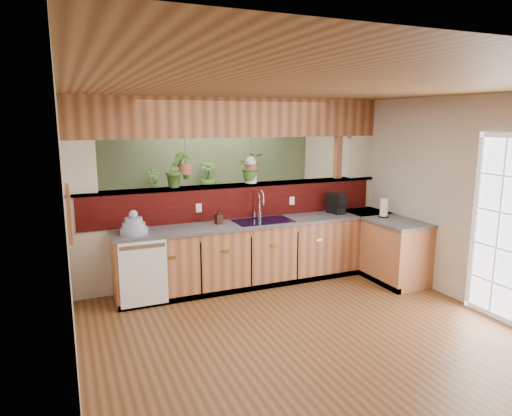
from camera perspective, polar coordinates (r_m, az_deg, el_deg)
name	(u,v)px	position (r m, az deg, el deg)	size (l,w,h in m)	color
ground	(276,310)	(5.75, 2.56, -12.59)	(4.60, 7.00, 0.01)	brown
ceiling	(278,92)	(5.28, 2.81, 14.23)	(4.60, 7.00, 0.01)	brown
wall_back	(196,174)	(8.62, -7.50, 4.23)	(4.60, 0.02, 2.60)	beige
wall_left	(66,223)	(4.85, -22.62, -1.76)	(0.02, 7.00, 2.60)	beige
wall_right	(428,194)	(6.68, 20.75, 1.67)	(0.02, 7.00, 2.60)	beige
pass_through_partition	(239,197)	(6.62, -2.17, 1.33)	(4.60, 0.21, 2.60)	beige
pass_through_ledge	(237,185)	(6.58, -2.43, 2.86)	(4.60, 0.21, 0.04)	brown
header_beam	(236,118)	(6.52, -2.50, 11.20)	(4.60, 0.15, 0.55)	brown
sage_backwall	(196,174)	(8.60, -7.46, 4.22)	(4.55, 0.02, 2.55)	#596C4A
countertop	(303,249)	(6.69, 5.86, -5.13)	(4.14, 1.52, 0.90)	#9A5A35
dishwasher	(144,274)	(5.77, -13.87, -7.97)	(0.58, 0.03, 0.82)	white
navy_sink	(263,226)	(6.44, 0.88, -2.30)	(0.82, 0.50, 0.18)	black
french_door	(510,233)	(5.86, 29.15, -2.75)	(0.06, 1.02, 2.16)	white
framed_print	(69,213)	(4.02, -22.32, -0.60)	(0.04, 0.35, 0.45)	#9A5A35
faucet	(260,203)	(6.53, 0.54, 0.61)	(0.18, 0.18, 0.42)	#B7B7B2
dish_stack	(134,226)	(5.87, -15.02, -2.25)	(0.34, 0.34, 0.30)	#8F9EB9
soap_dispenser	(219,217)	(6.24, -4.69, -1.10)	(0.09, 0.09, 0.20)	#331D12
coffee_maker	(337,204)	(7.01, 10.05, 0.47)	(0.16, 0.27, 0.30)	black
paper_towel	(384,208)	(6.89, 15.71, -0.02)	(0.14, 0.14, 0.29)	black
glass_jar	(251,170)	(6.64, -0.64, 4.78)	(0.17, 0.17, 0.38)	silver
ledge_plant_left	(175,169)	(6.29, -10.04, 4.77)	(0.27, 0.22, 0.49)	#366222
hanging_plant_a	(185,158)	(6.31, -8.85, 6.25)	(0.20, 0.17, 0.48)	brown
hanging_plant_b	(251,155)	(6.62, -0.62, 6.70)	(0.45, 0.42, 0.54)	brown
shelving_console	(186,220)	(8.44, -8.79, -1.46)	(1.55, 0.41, 1.03)	black
shelf_plant_a	(154,181)	(8.20, -12.69, 3.27)	(0.23, 0.16, 0.44)	#366222
shelf_plant_b	(208,176)	(8.43, -6.01, 3.98)	(0.29, 0.29, 0.53)	#366222
floor_plant	(289,228)	(8.24, 4.17, -2.52)	(0.68, 0.59, 0.76)	#366222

